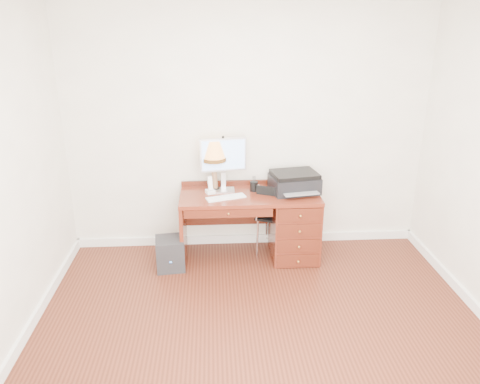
{
  "coord_description": "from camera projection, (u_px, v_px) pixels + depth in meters",
  "views": [
    {
      "loc": [
        -0.39,
        -3.31,
        2.54
      ],
      "look_at": [
        -0.12,
        1.2,
        0.85
      ],
      "focal_mm": 35.0,
      "sensor_mm": 36.0,
      "label": 1
    }
  ],
  "objects": [
    {
      "name": "phone",
      "position": [
        210.0,
        188.0,
        5.04
      ],
      "size": [
        0.11,
        0.11,
        0.19
      ],
      "rotation": [
        0.0,
        0.0,
        0.34
      ],
      "color": "white",
      "rests_on": "desk"
    },
    {
      "name": "monitor",
      "position": [
        224.0,
        158.0,
        5.04
      ],
      "size": [
        0.51,
        0.2,
        0.58
      ],
      "rotation": [
        0.0,
        0.0,
        0.16
      ],
      "color": "silver",
      "rests_on": "desk"
    },
    {
      "name": "leg_lamp",
      "position": [
        214.0,
        154.0,
        5.03
      ],
      "size": [
        0.27,
        0.27,
        0.56
      ],
      "color": "black",
      "rests_on": "desk"
    },
    {
      "name": "keyboard",
      "position": [
        226.0,
        198.0,
        4.92
      ],
      "size": [
        0.43,
        0.24,
        0.02
      ],
      "primitive_type": "cube",
      "rotation": [
        0.0,
        0.0,
        0.31
      ],
      "color": "white",
      "rests_on": "desk"
    },
    {
      "name": "printer",
      "position": [
        294.0,
        182.0,
        5.08
      ],
      "size": [
        0.56,
        0.47,
        0.22
      ],
      "rotation": [
        0.0,
        0.0,
        0.17
      ],
      "color": "black",
      "rests_on": "desk"
    },
    {
      "name": "ground",
      "position": [
        262.0,
        333.0,
        4.0
      ],
      "size": [
        4.0,
        4.0,
        0.0
      ],
      "primitive_type": "plane",
      "color": "#3E180E",
      "rests_on": "ground"
    },
    {
      "name": "pen_cup",
      "position": [
        254.0,
        186.0,
        5.11
      ],
      "size": [
        0.09,
        0.09,
        0.11
      ],
      "primitive_type": "cylinder",
      "color": "black",
      "rests_on": "desk"
    },
    {
      "name": "equipment_box",
      "position": [
        170.0,
        253.0,
        4.99
      ],
      "size": [
        0.33,
        0.33,
        0.34
      ],
      "primitive_type": "cube",
      "rotation": [
        0.0,
        0.0,
        0.11
      ],
      "color": "black",
      "rests_on": "ground"
    },
    {
      "name": "chair",
      "position": [
        278.0,
        212.0,
        5.18
      ],
      "size": [
        0.52,
        0.53,
        0.84
      ],
      "rotation": [
        0.0,
        0.0,
        -0.41
      ],
      "color": "black",
      "rests_on": "ground"
    },
    {
      "name": "desk",
      "position": [
        278.0,
        221.0,
        5.19
      ],
      "size": [
        1.5,
        0.67,
        0.75
      ],
      "color": "maroon",
      "rests_on": "ground"
    },
    {
      "name": "mouse_pad",
      "position": [
        285.0,
        193.0,
        5.03
      ],
      "size": [
        0.25,
        0.25,
        0.05
      ],
      "color": "black",
      "rests_on": "desk"
    },
    {
      "name": "room_shell",
      "position": [
        255.0,
        288.0,
        4.57
      ],
      "size": [
        4.0,
        4.0,
        4.0
      ],
      "color": "white",
      "rests_on": "ground"
    }
  ]
}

